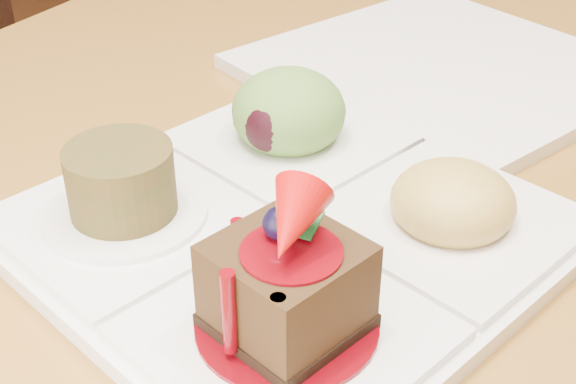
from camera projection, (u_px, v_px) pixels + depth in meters
The scene contains 3 objects.
dining_table at pixel (525, 192), 0.65m from camera, with size 1.00×1.80×0.75m.
sampler_plate at pixel (291, 206), 0.48m from camera, with size 0.34×0.34×0.11m.
second_plate at pixel (442, 70), 0.68m from camera, with size 0.28×0.28×0.01m, color white.
Camera 1 is at (0.12, -0.57, 1.04)m, focal length 50.00 mm.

